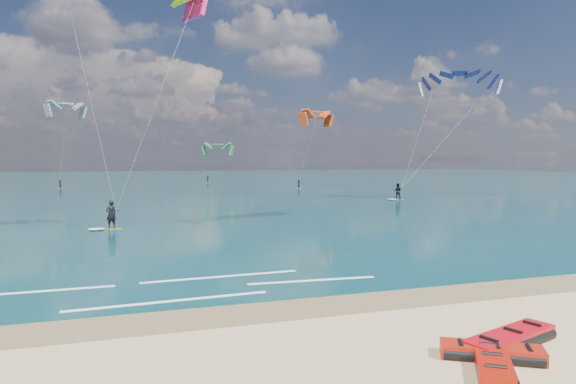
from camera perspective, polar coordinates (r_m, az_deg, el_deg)
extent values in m
plane|color=tan|center=(53.03, -14.48, -1.75)|extent=(320.00, 320.00, 0.00)
cube|color=brown|center=(16.78, -6.07, -13.34)|extent=(320.00, 2.40, 0.01)
cube|color=#0B3A3E|center=(116.85, -16.51, 1.13)|extent=(320.00, 200.00, 0.04)
cube|color=gold|center=(37.90, -19.03, -3.85)|extent=(1.48, 0.51, 0.06)
imported|color=black|center=(37.79, -19.06, -2.36)|extent=(0.83, 0.70, 1.94)
cylinder|color=black|center=(37.43, -18.58, -1.97)|extent=(0.59, 0.07, 0.04)
cube|color=gold|center=(63.19, 12.06, -0.79)|extent=(1.53, 0.50, 0.07)
imported|color=black|center=(63.12, 12.08, 0.11)|extent=(1.18, 1.12, 1.93)
cylinder|color=black|center=(62.98, 12.50, 0.40)|extent=(0.61, 0.06, 0.04)
cube|color=white|center=(21.71, -7.40, -9.30)|extent=(6.57, 0.48, 0.01)
cube|color=white|center=(20.91, 2.72, -9.78)|extent=(5.28, 0.62, 0.01)
cube|color=white|center=(18.42, -13.01, -11.73)|extent=(6.92, 0.61, 0.01)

